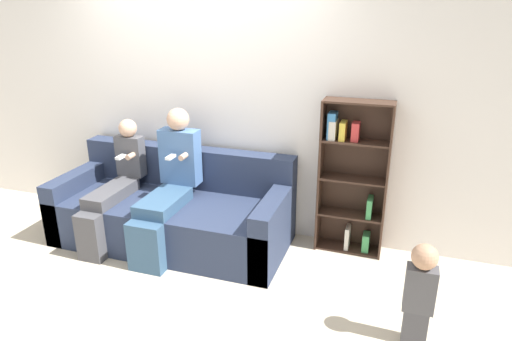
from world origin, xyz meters
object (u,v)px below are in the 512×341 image
couch (174,212)px  bookshelf (352,175)px  adult_seated (169,182)px  child_seated (114,185)px  toddler_standing (420,291)px

couch → bookshelf: size_ratio=1.56×
couch → adult_seated: size_ratio=1.72×
couch → adult_seated: adult_seated is taller
child_seated → toddler_standing: child_seated is taller
child_seated → couch: bearing=16.2°
couch → toddler_standing: couch is taller
child_seated → toddler_standing: (2.74, -0.62, -0.15)m
couch → child_seated: child_seated is taller
couch → bookshelf: bearing=13.2°
adult_seated → toddler_standing: (2.18, -0.66, -0.24)m
adult_seated → bookshelf: (1.58, 0.49, 0.08)m
toddler_standing → bookshelf: size_ratio=0.53×
toddler_standing → bookshelf: bearing=117.7°
couch → adult_seated: 0.38m
bookshelf → couch: bearing=-166.8°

